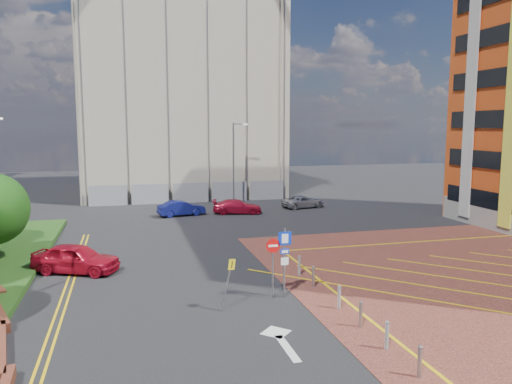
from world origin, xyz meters
name	(u,v)px	position (x,y,z in m)	size (l,w,h in m)	color
ground	(280,306)	(0.00, 0.00, 0.00)	(140.00, 140.00, 0.00)	black
lamp_back	(234,160)	(4.08, 28.00, 4.36)	(1.53, 0.16, 8.00)	#9EA0A8
sign_cluster	(280,256)	(0.30, 0.98, 1.95)	(1.17, 0.12, 3.20)	#9EA0A8
warning_sign	(228,278)	(-2.27, 0.05, 1.43)	(0.71, 0.41, 2.25)	#9EA0A8
bollard_row	(346,304)	(2.30, -1.67, 0.47)	(0.14, 11.14, 0.90)	#9EA0A8
construction_building	(178,97)	(0.00, 40.00, 11.00)	(21.20, 19.20, 22.00)	#B6AC95
construction_fence	(201,192)	(1.00, 30.00, 1.00)	(21.60, 0.06, 2.00)	gray
car_red_left	(76,258)	(-8.99, 7.48, 0.78)	(1.84, 4.57, 1.56)	#B60F25
car_blue_back	(181,208)	(-1.73, 22.87, 0.66)	(1.40, 4.02, 1.33)	navy
car_red_back	(237,207)	(3.17, 22.70, 0.63)	(1.75, 4.31, 1.25)	#A40E27
car_silver_back	(303,202)	(9.91, 24.19, 0.57)	(1.90, 4.12, 1.14)	#98989E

